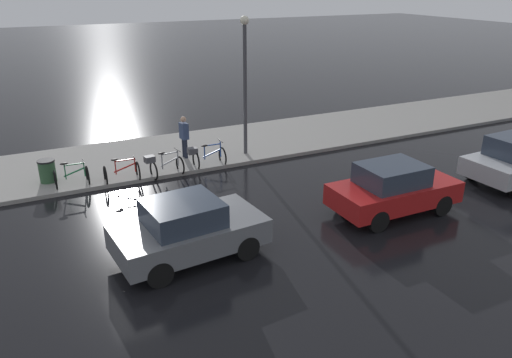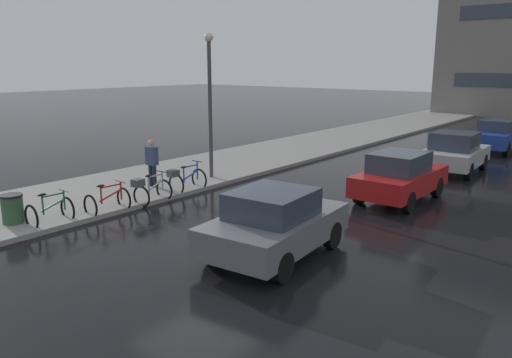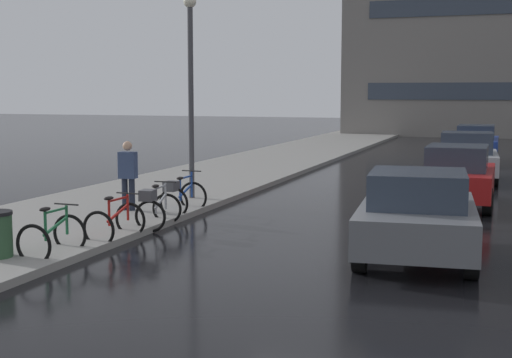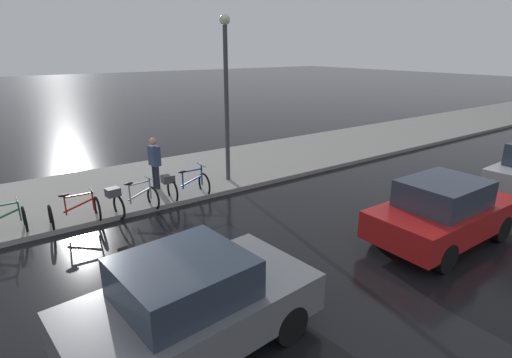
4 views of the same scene
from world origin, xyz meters
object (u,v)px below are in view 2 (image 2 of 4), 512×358
Objects in this scene: car_grey at (275,223)px; streetlamp at (210,93)px; bicycle_third at (149,189)px; bicycle_second at (108,201)px; bicycle_nearest at (50,212)px; trash_bin at (13,211)px; car_blue at (497,135)px; pedestrian at (152,162)px; car_silver at (454,152)px; car_red at (400,176)px; bicycle_farthest at (185,179)px.

car_grey is 0.73× the size of streetlamp.
bicycle_second is at bearing -96.51° from bicycle_third.
bicycle_second is (0.29, 1.61, -0.00)m from bicycle_nearest.
bicycle_nearest is 0.94m from trash_bin.
bicycle_second is at bearing -107.28° from car_blue.
bicycle_nearest is at bearing -77.65° from pedestrian.
trash_bin is at bearing -114.79° from car_silver.
pedestrian is at bearing 162.21° from car_grey.
streetlamp is at bearing -164.78° from car_red.
bicycle_nearest is 1.64m from bicycle_second.
bicycle_nearest is 0.79× the size of bicycle_third.
pedestrian is (-7.09, -16.16, 0.21)m from car_blue.
bicycle_farthest reaches higher than bicycle_nearest.
streetlamp reaches higher than pedestrian.
bicycle_third is at bearing 73.94° from trash_bin.
car_blue is at bearing 72.25° from trash_bin.
streetlamp reaches higher than bicycle_farthest.
car_silver is at bearing 53.71° from pedestrian.
car_silver is 10.09m from streetlamp.
trash_bin is at bearing -91.92° from streetlamp.
car_blue is at bearing 66.31° from pedestrian.
bicycle_nearest reaches higher than trash_bin.
car_blue is at bearing 69.36° from bicycle_farthest.
bicycle_nearest is 7.20m from streetlamp.
car_blue is at bearing 73.26° from bicycle_nearest.
trash_bin is at bearing -86.33° from pedestrian.
streetlamp reaches higher than bicycle_nearest.
bicycle_farthest reaches higher than bicycle_second.
bicycle_third is 0.36× the size of car_silver.
car_red is at bearing 87.90° from car_grey.
car_silver is (-0.07, 5.52, 0.01)m from car_red.
trash_bin is (-6.75, -14.62, -0.33)m from car_silver.
car_silver is (5.85, 12.31, 0.40)m from bicycle_second.
car_red is 11.38m from trash_bin.
trash_bin is (0.32, -4.99, -0.54)m from pedestrian.
streetlamp is at bearing -131.66° from car_silver.
car_red is (6.21, 8.40, 0.39)m from bicycle_nearest.
bicycle_nearest is 0.25× the size of car_blue.
pedestrian is (-7.07, -9.63, 0.21)m from car_silver.
car_red is 0.72× the size of streetlamp.
car_grey is at bearing -90.77° from car_silver.
bicycle_second is 1.42m from bicycle_third.
bicycle_nearest is at bearing -160.86° from car_grey.
car_blue reaches higher than bicycle_farthest.
car_silver is at bearing -90.13° from car_blue.
bicycle_nearest is at bearing -106.74° from car_blue.
car_red is at bearing 48.92° from bicycle_second.
bicycle_second is 2.48m from trash_bin.
streetlamp is 5.85× the size of trash_bin.
bicycle_farthest is at bearing -148.33° from car_red.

